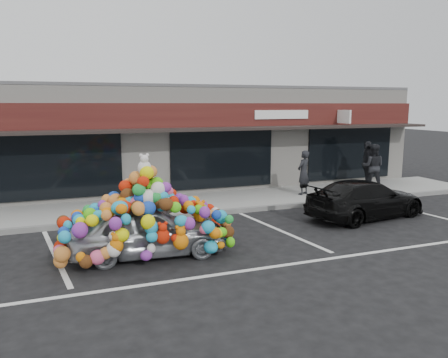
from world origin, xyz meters
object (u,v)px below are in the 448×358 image
object	(u,v)px
pedestrian_b	(373,166)
black_sedan	(366,199)
toy_car	(147,224)
pedestrian_a	(304,173)
pedestrian_c	(367,164)

from	to	relation	value
pedestrian_b	black_sedan	bearing A→B (deg)	88.26
black_sedan	toy_car	bearing A→B (deg)	89.57
black_sedan	pedestrian_a	bearing A→B (deg)	-3.14
pedestrian_a	pedestrian_c	xyz separation A→B (m)	(3.27, 0.45, 0.11)
pedestrian_a	pedestrian_c	distance (m)	3.31
pedestrian_a	pedestrian_c	world-z (taller)	pedestrian_c
pedestrian_a	black_sedan	bearing A→B (deg)	66.79
pedestrian_c	pedestrian_b	bearing A→B (deg)	21.17
black_sedan	pedestrian_a	distance (m)	3.28
pedestrian_c	toy_car	bearing A→B (deg)	-39.15
toy_car	pedestrian_c	bearing A→B (deg)	-60.64
black_sedan	pedestrian_b	size ratio (longest dim) A/B	2.28
toy_car	pedestrian_b	world-z (taller)	toy_car
toy_car	black_sedan	bearing A→B (deg)	-77.35
pedestrian_a	pedestrian_b	distance (m)	3.24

